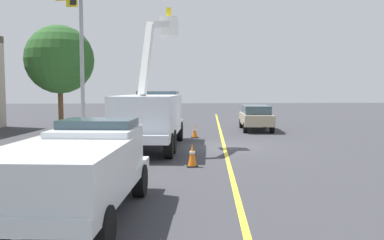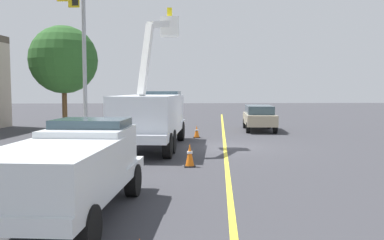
{
  "view_description": "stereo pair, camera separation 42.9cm",
  "coord_description": "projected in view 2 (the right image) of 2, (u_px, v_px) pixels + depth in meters",
  "views": [
    {
      "loc": [
        -19.16,
        3.0,
        2.81
      ],
      "look_at": [
        -0.98,
        1.64,
        1.4
      ],
      "focal_mm": 37.68,
      "sensor_mm": 36.0,
      "label": 1
    },
    {
      "loc": [
        -19.18,
        2.57,
        2.81
      ],
      "look_at": [
        -0.98,
        1.64,
        1.4
      ],
      "focal_mm": 37.68,
      "sensor_mm": 36.0,
      "label": 2
    }
  ],
  "objects": [
    {
      "name": "service_pickup_truck",
      "position": [
        71.0,
        167.0,
        8.69
      ],
      "size": [
        5.81,
        2.74,
        2.06
      ],
      "color": "silver",
      "rests_on": "ground"
    },
    {
      "name": "traffic_cone_mid_rear",
      "position": [
        197.0,
        132.0,
        23.17
      ],
      "size": [
        0.4,
        0.4,
        0.72
      ],
      "color": "black",
      "rests_on": "ground"
    },
    {
      "name": "street_tree_right",
      "position": [
        64.0,
        60.0,
        26.25
      ],
      "size": [
        4.41,
        4.41,
        6.92
      ],
      "color": "brown",
      "rests_on": "ground"
    },
    {
      "name": "utility_bucket_truck",
      "position": [
        152.0,
        114.0,
        19.19
      ],
      "size": [
        8.44,
        3.45,
        6.74
      ],
      "color": "white",
      "rests_on": "ground"
    },
    {
      "name": "traffic_cone_mid_front",
      "position": [
        190.0,
        155.0,
        14.54
      ],
      "size": [
        0.4,
        0.4,
        0.85
      ],
      "color": "black",
      "rests_on": "ground"
    },
    {
      "name": "passing_minivan",
      "position": [
        259.0,
        116.0,
        27.2
      ],
      "size": [
        4.99,
        2.45,
        1.69
      ],
      "color": "tan",
      "rests_on": "ground"
    },
    {
      "name": "lane_centre_stripe",
      "position": [
        225.0,
        147.0,
        19.45
      ],
      "size": [
        49.67,
        6.03,
        0.01
      ],
      "primitive_type": "cube",
      "rotation": [
        0.0,
        0.0,
        -0.12
      ],
      "color": "yellow",
      "rests_on": "ground"
    },
    {
      "name": "sidewalk_far_side",
      "position": [
        48.0,
        144.0,
        20.03
      ],
      "size": [
        60.01,
        10.62,
        0.12
      ],
      "primitive_type": "cube",
      "rotation": [
        0.0,
        0.0,
        -0.12
      ],
      "color": "#9E9E99",
      "rests_on": "ground"
    },
    {
      "name": "ground",
      "position": [
        225.0,
        147.0,
        19.45
      ],
      "size": [
        120.0,
        120.0,
        0.0
      ],
      "primitive_type": "plane",
      "color": "#38383D"
    },
    {
      "name": "traffic_signal_mast",
      "position": [
        70.0,
        17.0,
        20.03
      ],
      "size": [
        6.67,
        1.09,
        8.85
      ],
      "color": "gray",
      "rests_on": "ground"
    }
  ]
}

